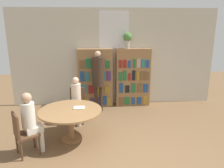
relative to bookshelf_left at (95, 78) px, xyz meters
name	(u,v)px	position (x,y,z in m)	size (l,w,h in m)	color
ground_plane	(128,163)	(0.59, -3.12, -0.90)	(16.00, 16.00, 0.00)	brown
wall_back	(114,58)	(0.59, 0.19, 0.61)	(6.40, 0.07, 3.00)	beige
bookshelf_left	(95,78)	(0.00, 0.00, 0.00)	(1.06, 0.34, 1.81)	olive
bookshelf_right	(133,77)	(1.18, 0.00, 0.00)	(1.06, 0.34, 1.81)	olive
flower_vase	(128,38)	(0.99, 0.00, 1.21)	(0.26, 0.26, 0.48)	#B7AD9E
reading_table	(70,114)	(-0.54, -2.16, -0.29)	(1.36, 1.36, 0.72)	olive
chair_near_camera	(22,132)	(-1.40, -2.71, -0.40)	(0.55, 0.55, 0.90)	brown
chair_left_side	(77,103)	(-0.48, -1.14, -0.40)	(0.42, 0.42, 0.90)	brown
seated_reader_left	(76,98)	(-0.49, -1.33, -0.21)	(0.27, 0.37, 1.24)	beige
seated_reader_right	(31,119)	(-1.25, -2.61, -0.18)	(0.41, 0.39, 1.27)	silver
librarian_standing	(98,75)	(0.08, -0.50, 0.22)	(0.34, 0.61, 1.80)	#332319
open_book_on_table	(79,108)	(-0.35, -2.10, -0.17)	(0.24, 0.18, 0.03)	silver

